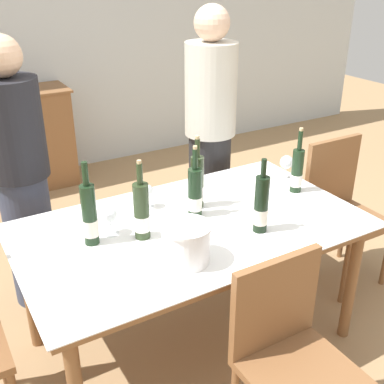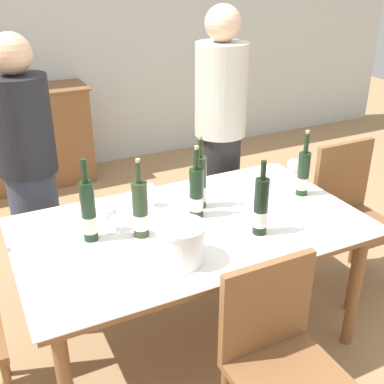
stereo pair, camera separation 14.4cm
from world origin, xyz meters
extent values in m
plane|color=#A37F56|center=(0.00, 0.00, 0.00)|extent=(12.00, 12.00, 0.00)
cube|color=silver|center=(0.00, 2.83, 1.40)|extent=(8.00, 0.10, 2.80)
cube|color=brown|center=(-0.63, 2.54, 0.44)|extent=(1.52, 0.44, 0.88)
cylinder|color=brown|center=(0.76, -0.40, 0.34)|extent=(0.06, 0.06, 0.69)
cylinder|color=brown|center=(-0.76, 0.40, 0.34)|extent=(0.06, 0.06, 0.69)
cylinder|color=brown|center=(0.76, 0.40, 0.34)|extent=(0.06, 0.06, 0.69)
cube|color=brown|center=(0.00, 0.00, 0.71)|extent=(1.67, 0.96, 0.04)
cube|color=white|center=(0.00, 0.00, 0.73)|extent=(1.70, 0.99, 0.01)
cylinder|color=white|center=(-0.18, -0.26, 0.82)|extent=(0.21, 0.21, 0.18)
cylinder|color=white|center=(-0.18, -0.26, 0.90)|extent=(0.22, 0.22, 0.01)
cylinder|color=black|center=(0.06, 0.08, 0.86)|extent=(0.07, 0.07, 0.26)
cylinder|color=white|center=(0.06, 0.08, 0.80)|extent=(0.07, 0.07, 0.07)
cylinder|color=black|center=(0.06, 0.08, 1.04)|extent=(0.03, 0.03, 0.11)
cylinder|color=tan|center=(0.06, 0.08, 1.10)|extent=(0.02, 0.02, 0.02)
cylinder|color=black|center=(0.70, 0.04, 0.86)|extent=(0.06, 0.06, 0.25)
cylinder|color=white|center=(0.70, 0.04, 0.80)|extent=(0.07, 0.07, 0.07)
cylinder|color=black|center=(0.70, 0.04, 1.03)|extent=(0.03, 0.03, 0.11)
cylinder|color=tan|center=(0.70, 0.04, 1.10)|extent=(0.02, 0.02, 0.02)
cylinder|color=#28381E|center=(-0.26, 0.02, 0.87)|extent=(0.07, 0.07, 0.27)
cylinder|color=white|center=(-0.26, 0.02, 0.81)|extent=(0.08, 0.08, 0.08)
cylinder|color=#28381E|center=(-0.26, 0.02, 1.06)|extent=(0.03, 0.03, 0.10)
cylinder|color=tan|center=(-0.26, 0.02, 1.11)|extent=(0.02, 0.02, 0.02)
cylinder|color=#28381E|center=(0.12, 0.16, 0.87)|extent=(0.07, 0.07, 0.28)
cylinder|color=white|center=(0.12, 0.16, 0.81)|extent=(0.07, 0.07, 0.08)
cylinder|color=#28381E|center=(0.12, 0.16, 1.06)|extent=(0.03, 0.03, 0.10)
cylinder|color=tan|center=(0.12, 0.16, 1.12)|extent=(0.02, 0.02, 0.02)
cylinder|color=black|center=(-0.48, 0.09, 0.88)|extent=(0.07, 0.07, 0.29)
cylinder|color=silver|center=(-0.48, 0.09, 0.81)|extent=(0.07, 0.07, 0.08)
cylinder|color=black|center=(-0.48, 0.09, 1.08)|extent=(0.03, 0.03, 0.11)
cylinder|color=black|center=(0.26, -0.21, 0.87)|extent=(0.07, 0.07, 0.28)
cylinder|color=silver|center=(0.26, -0.21, 0.81)|extent=(0.07, 0.07, 0.08)
cylinder|color=black|center=(0.26, -0.21, 1.06)|extent=(0.03, 0.03, 0.09)
cylinder|color=white|center=(-0.38, 0.12, 0.73)|extent=(0.07, 0.07, 0.00)
cylinder|color=white|center=(-0.38, 0.12, 0.77)|extent=(0.01, 0.01, 0.07)
sphere|color=white|center=(-0.38, 0.12, 0.83)|extent=(0.07, 0.07, 0.07)
cylinder|color=white|center=(0.77, 0.20, 0.73)|extent=(0.07, 0.07, 0.00)
cylinder|color=white|center=(0.77, 0.20, 0.77)|extent=(0.01, 0.01, 0.07)
sphere|color=white|center=(0.77, 0.20, 0.84)|extent=(0.08, 0.08, 0.08)
cylinder|color=white|center=(-0.11, 0.28, 0.73)|extent=(0.07, 0.07, 0.00)
cylinder|color=white|center=(-0.11, 0.28, 0.77)|extent=(0.01, 0.01, 0.07)
sphere|color=white|center=(-0.11, 0.28, 0.83)|extent=(0.07, 0.07, 0.07)
cylinder|color=brown|center=(0.96, -0.18, 0.21)|extent=(0.03, 0.03, 0.42)
cylinder|color=brown|center=(0.96, 0.18, 0.21)|extent=(0.03, 0.03, 0.42)
cylinder|color=brown|center=(1.33, 0.18, 0.21)|extent=(0.03, 0.03, 0.42)
cube|color=brown|center=(1.15, 0.00, 0.44)|extent=(0.42, 0.42, 0.04)
cube|color=brown|center=(1.15, 0.19, 0.69)|extent=(0.42, 0.04, 0.46)
cylinder|color=brown|center=(-0.96, 0.18, 0.21)|extent=(0.03, 0.03, 0.42)
cylinder|color=brown|center=(0.21, -0.63, 0.21)|extent=(0.03, 0.03, 0.42)
cube|color=brown|center=(0.03, -0.81, 0.44)|extent=(0.42, 0.42, 0.04)
cube|color=brown|center=(0.03, -0.62, 0.67)|extent=(0.42, 0.04, 0.41)
cylinder|color=#383F56|center=(-0.63, 0.82, 0.41)|extent=(0.28, 0.28, 0.83)
cylinder|color=black|center=(-0.63, 0.82, 1.10)|extent=(0.33, 0.33, 0.54)
sphere|color=#DBAD89|center=(-0.63, 0.82, 1.48)|extent=(0.22, 0.22, 0.22)
cylinder|color=#262628|center=(0.57, 0.74, 0.45)|extent=(0.28, 0.28, 0.89)
cylinder|color=beige|center=(0.57, 0.74, 1.18)|extent=(0.33, 0.33, 0.58)
sphere|color=beige|center=(0.57, 0.74, 1.58)|extent=(0.22, 0.22, 0.22)
camera|label=1|loc=(-1.05, -1.79, 1.91)|focal=45.00mm
camera|label=2|loc=(-0.92, -1.86, 1.91)|focal=45.00mm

